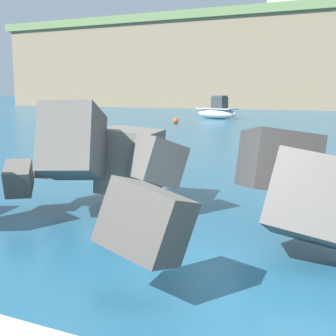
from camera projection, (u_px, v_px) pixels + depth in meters
name	position (u px, v px, depth m)	size (l,w,h in m)	color
ground_plane	(193.00, 291.00, 5.61)	(400.00, 400.00, 0.00)	#235B7A
breakwater_jetty	(307.00, 196.00, 6.27)	(31.55, 6.71, 2.30)	#4C4944
boat_mid_left	(217.00, 111.00, 41.38)	(4.32, 2.64, 2.07)	white
mooring_buoy_inner	(176.00, 121.00, 35.20)	(0.44, 0.44, 0.44)	#E54C1E
headland_bluff	(313.00, 65.00, 79.46)	(96.09, 44.39, 13.78)	#847056
station_building_west	(296.00, 4.00, 74.16)	(8.31, 6.51, 4.97)	beige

